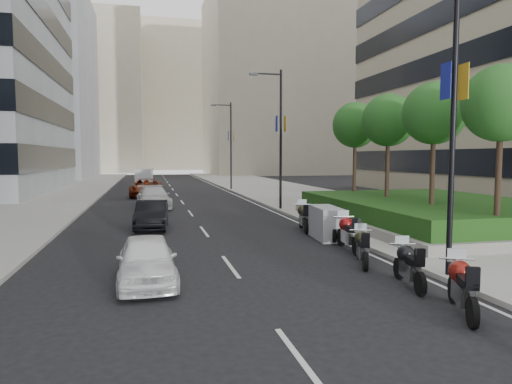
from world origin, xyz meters
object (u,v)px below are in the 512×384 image
object	(u,v)px
car_c	(153,197)
motorcycle_2	(408,265)
car_b	(152,215)
motorcycle_1	(462,287)
delivery_van	(144,178)
car_a	(147,260)
motorcycle_6	(304,217)
lamp_post_2	(229,141)
lamp_post_1	(278,132)
motorcycle_5	(326,223)
lamp_post_0	(449,101)
motorcycle_3	(362,247)
motorcycle_4	(348,233)
car_d	(146,188)

from	to	relation	value
car_c	motorcycle_2	bearing A→B (deg)	-77.27
car_b	motorcycle_2	bearing A→B (deg)	-56.48
motorcycle_1	delivery_van	size ratio (longest dim) A/B	0.44
car_a	car_c	bearing A→B (deg)	87.46
car_a	delivery_van	xyz separation A→B (m)	(-0.37, 43.09, 0.30)
motorcycle_6	car_b	size ratio (longest dim) A/B	0.59
car_b	lamp_post_2	bearing A→B (deg)	75.25
lamp_post_1	car_a	distance (m)	18.01
motorcycle_2	car_b	size ratio (longest dim) A/B	0.53
motorcycle_2	motorcycle_5	size ratio (longest dim) A/B	0.90
car_a	delivery_van	bearing A→B (deg)	89.18
lamp_post_0	lamp_post_2	xyz separation A→B (m)	(0.00, 35.00, 0.00)
motorcycle_5	car_b	world-z (taller)	motorcycle_5
lamp_post_2	delivery_van	distance (m)	13.59
motorcycle_3	motorcycle_2	bearing A→B (deg)	-158.16
lamp_post_0	motorcycle_3	xyz separation A→B (m)	(-1.45, 2.18, -4.48)
lamp_post_2	delivery_van	xyz separation A→B (m)	(-8.61, 9.69, -4.10)
delivery_van	car_b	bearing A→B (deg)	-86.16
car_a	lamp_post_1	bearing A→B (deg)	60.54
motorcycle_2	motorcycle_4	world-z (taller)	motorcycle_4
lamp_post_2	car_a	bearing A→B (deg)	-103.86
lamp_post_2	car_b	bearing A→B (deg)	-108.80
lamp_post_1	motorcycle_6	size ratio (longest dim) A/B	3.69
motorcycle_6	lamp_post_2	bearing A→B (deg)	8.65
motorcycle_5	motorcycle_6	bearing A→B (deg)	9.24
motorcycle_1	motorcycle_2	xyz separation A→B (m)	(0.02, 2.19, -0.03)
motorcycle_1	motorcycle_4	world-z (taller)	motorcycle_4
motorcycle_4	delivery_van	world-z (taller)	delivery_van
motorcycle_3	car_b	xyz separation A→B (m)	(-6.57, 9.27, 0.10)
lamp_post_0	car_b	size ratio (longest dim) A/B	2.16
motorcycle_1	delivery_van	world-z (taller)	delivery_van
motorcycle_6	delivery_van	world-z (taller)	delivery_van
car_c	motorcycle_5	bearing A→B (deg)	-67.64
motorcycle_2	car_d	world-z (taller)	car_d
motorcycle_5	car_a	bearing A→B (deg)	130.06
motorcycle_6	motorcycle_4	bearing A→B (deg)	-167.59
motorcycle_3	motorcycle_5	bearing A→B (deg)	12.32
lamp_post_0	motorcycle_3	size ratio (longest dim) A/B	4.28
motorcycle_1	motorcycle_2	distance (m)	2.19
motorcycle_4	car_c	world-z (taller)	car_c
car_d	car_a	bearing A→B (deg)	-86.38
lamp_post_1	motorcycle_5	bearing A→B (deg)	-94.81
lamp_post_2	motorcycle_4	distance (m)	30.90
lamp_post_0	motorcycle_6	world-z (taller)	lamp_post_0
lamp_post_1	motorcycle_2	size ratio (longest dim) A/B	4.10
motorcycle_4	motorcycle_6	distance (m)	4.67
car_b	car_c	size ratio (longest dim) A/B	0.82
lamp_post_1	car_d	world-z (taller)	lamp_post_1
motorcycle_4	car_b	bearing A→B (deg)	51.44
motorcycle_2	motorcycle_3	bearing A→B (deg)	13.90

